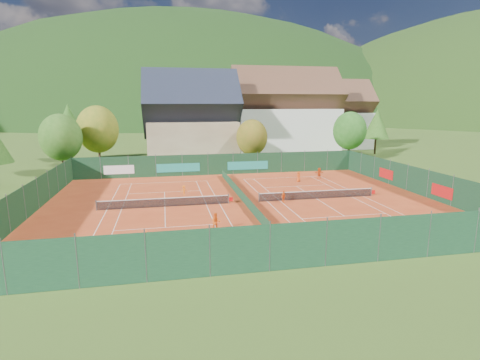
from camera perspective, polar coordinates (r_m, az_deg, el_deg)
name	(u,v)px	position (r m, az deg, el deg)	size (l,w,h in m)	color
ground	(244,203)	(38.63, 0.59, -3.52)	(600.00, 600.00, 0.00)	#36551A
clay_pad	(244,203)	(38.62, 0.59, -3.48)	(40.00, 32.00, 0.01)	#B63E1A
court_markings_left	(165,207)	(37.83, -11.38, -4.03)	(11.03, 23.83, 0.00)	white
court_markings_right	(317,199)	(41.00, 11.61, -2.83)	(11.03, 23.83, 0.00)	white
tennis_net_left	(166,202)	(37.70, -11.17, -3.30)	(13.30, 0.10, 1.02)	#59595B
tennis_net_right	(318,194)	(40.94, 11.83, -2.14)	(13.30, 0.10, 1.02)	#59595B
court_divider	(244,198)	(38.50, 0.59, -2.77)	(0.03, 28.80, 1.00)	#153A23
fence_north	(217,165)	(53.67, -3.45, 2.36)	(40.00, 0.10, 3.00)	#12331D
fence_south	(298,246)	(23.52, 8.89, -9.87)	(40.00, 0.04, 3.00)	#153C24
fence_west	(31,198)	(39.39, -29.20, -2.45)	(0.04, 32.00, 3.00)	#13341A
fence_east	(417,181)	(46.69, 25.34, -0.11)	(0.09, 32.00, 3.00)	#12331E
chalet	(191,123)	(66.73, -7.41, 8.55)	(16.20, 12.00, 16.00)	tan
hotel_block_a	(285,117)	(76.33, 6.80, 9.50)	(21.60, 11.00, 17.25)	silver
hotel_block_b	(332,119)	(88.98, 13.86, 9.04)	(17.28, 10.00, 15.50)	silver
tree_west_front	(61,137)	(58.41, -25.64, 5.88)	(5.72, 5.72, 8.69)	#432D18
tree_west_mid	(98,129)	(63.42, -20.87, 7.24)	(6.44, 6.44, 9.78)	#402917
tree_west_back	(69,123)	(72.38, -24.64, 7.92)	(5.60, 5.60, 10.00)	#412E17
tree_center	(252,137)	(60.31, 1.82, 6.51)	(5.01, 5.01, 7.60)	#472819
tree_east_front	(350,131)	(68.48, 16.37, 7.22)	(5.72, 5.72, 8.69)	#412B17
tree_east_mid	(377,124)	(80.32, 20.12, 8.04)	(5.04, 5.04, 9.00)	#422B17
tree_east_back	(323,119)	(83.68, 12.53, 9.05)	(7.15, 7.15, 10.86)	#4D2D1B
mountain_backdrop	(216,172)	(276.88, -3.74, 1.21)	(820.00, 530.00, 242.00)	black
ball_hopper	(426,219)	(35.16, 26.49, -5.33)	(0.34, 0.34, 0.80)	slate
loose_ball_0	(139,236)	(30.22, -15.15, -8.18)	(0.07, 0.07, 0.07)	#CCD833
loose_ball_1	(352,231)	(31.39, 16.67, -7.52)	(0.07, 0.07, 0.07)	#CCD833
player_left_near	(147,241)	(26.93, -14.01, -8.99)	(0.54, 0.35, 1.48)	#FE4E16
player_left_mid	(216,222)	(29.97, -3.69, -6.46)	(0.75, 0.59, 1.55)	orange
player_left_far	(184,191)	(41.86, -8.55, -1.60)	(0.76, 0.44, 1.18)	orange
player_right_near	(284,197)	(38.77, 6.65, -2.54)	(0.75, 0.31, 1.27)	orange
player_right_far_a	(298,177)	(49.42, 8.90, 0.51)	(0.66, 0.43, 1.35)	#D64A13
player_right_far_b	(319,173)	(51.92, 11.96, 1.03)	(1.41, 0.45, 1.53)	#CF4412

